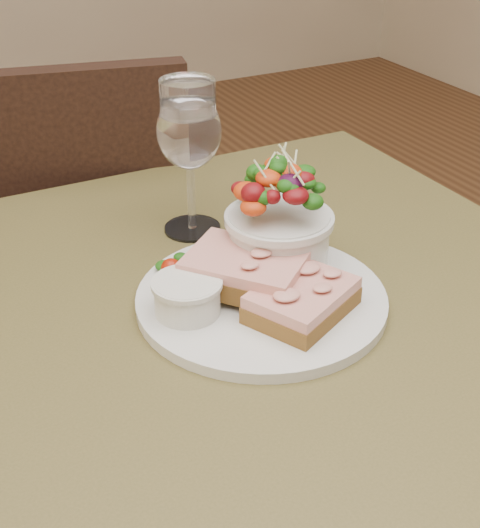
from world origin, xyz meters
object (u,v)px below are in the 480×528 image
cafe_table (240,394)px  dinner_plate (261,299)px  chair_far (74,354)px  salad_bowl (279,216)px  wine_glass (189,136)px  sandwich_front (302,300)px  sandwich_back (246,270)px  ramekin (187,295)px

cafe_table → dinner_plate: 0.11m
chair_far → salad_bowl: (0.12, -0.56, 0.53)m
dinner_plate → wine_glass: 0.22m
sandwich_front → sandwich_back: bearing=89.2°
dinner_plate → sandwich_front: 0.06m
ramekin → wine_glass: size_ratio=0.38×
ramekin → wine_glass: (0.09, 0.18, 0.09)m
cafe_table → ramekin: bearing=159.3°
wine_glass → ramekin: bearing=-115.5°
ramekin → salad_bowl: (0.13, 0.04, 0.04)m
chair_far → wine_glass: size_ratio=5.14×
dinner_plate → salad_bowl: size_ratio=2.06×
sandwich_back → salad_bowl: bearing=78.9°
cafe_table → sandwich_front: sandwich_front is taller
wine_glass → sandwich_back: bearing=-94.9°
chair_far → ramekin: size_ratio=13.69×
sandwich_front → ramekin: 0.11m
ramekin → wine_glass: bearing=64.5°
cafe_table → sandwich_back: 0.14m
ramekin → salad_bowl: 0.14m
dinner_plate → salad_bowl: 0.09m
cafe_table → sandwich_front: (0.05, -0.04, 0.13)m
cafe_table → ramekin: ramekin is taller
dinner_plate → sandwich_back: 0.04m
dinner_plate → cafe_table: bearing=-158.1°
dinner_plate → sandwich_back: (-0.01, 0.02, 0.03)m
chair_far → ramekin: 0.77m
cafe_table → chair_far: bearing=94.1°
sandwich_back → wine_glass: bearing=135.5°
sandwich_front → wine_glass: (-0.02, 0.23, 0.10)m
dinner_plate → sandwich_front: sandwich_front is taller
chair_far → salad_bowl: chair_far is taller
sandwich_back → wine_glass: wine_glass is taller
cafe_table → sandwich_back: size_ratio=5.36×
sandwich_front → wine_glass: wine_glass is taller
sandwich_front → salad_bowl: 0.11m
chair_far → dinner_plate: (0.08, -0.61, 0.46)m
cafe_table → chair_far: 0.72m
dinner_plate → salad_bowl: salad_bowl is taller
salad_bowl → sandwich_back: bearing=-151.5°
salad_bowl → ramekin: bearing=-162.4°
chair_far → dinner_plate: 0.77m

